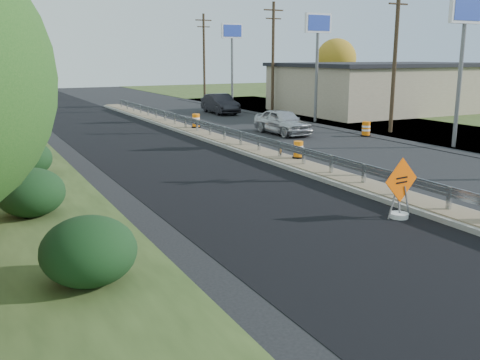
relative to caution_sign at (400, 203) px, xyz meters
name	(u,v)px	position (x,y,z in m)	size (l,w,h in m)	color
ground	(331,178)	(1.52, 5.47, -0.48)	(140.00, 140.00, 0.00)	black
milled_overlay	(151,149)	(-2.88, 15.47, -0.48)	(7.20, 120.00, 0.01)	black
median	(241,147)	(1.52, 13.47, -0.37)	(1.60, 55.00, 0.23)	gray
guardrail	(232,133)	(1.52, 14.47, 0.25)	(0.10, 46.15, 0.72)	silver
retail_building_near	(386,87)	(22.51, 25.47, 1.68)	(18.50, 12.50, 4.27)	tan
pylon_sign_south	(465,24)	(12.02, 8.47, 5.99)	(2.20, 0.30, 7.90)	slate
pylon_sign_mid	(318,33)	(12.02, 21.47, 5.99)	(2.20, 0.30, 7.90)	slate
pylon_sign_north	(232,39)	(12.02, 35.47, 5.99)	(2.20, 0.30, 7.90)	slate
utility_pole_smid	(395,55)	(13.02, 14.47, 4.45)	(1.90, 0.26, 9.40)	#473523
utility_pole_nmid	(273,55)	(13.02, 29.47, 4.45)	(1.90, 0.26, 9.40)	#473523
utility_pole_north	(204,55)	(13.02, 44.47, 4.45)	(1.90, 0.26, 9.40)	#473523
hedge_south	(89,251)	(-9.48, -0.53, 0.28)	(2.09, 2.09, 1.52)	black
hedge_mid	(31,192)	(-9.98, 5.47, 0.28)	(2.09, 2.09, 1.52)	black
hedge_north	(26,158)	(-9.48, 11.47, 0.28)	(2.09, 2.09, 1.52)	black
tree_far_yellow	(336,59)	(27.52, 39.47, 4.06)	(4.62, 4.62, 6.86)	#473523
caution_sign	(400,203)	(0.00, 0.00, 0.00)	(1.37, 0.57, 1.89)	white
barrel_median_mid	(298,150)	(2.07, 8.74, 0.13)	(0.54, 0.54, 0.79)	black
barrel_median_far	(196,121)	(2.07, 20.95, 0.18)	(0.62, 0.62, 0.91)	black
barrel_shoulder_near	(366,129)	(10.49, 13.89, -0.04)	(0.63, 0.63, 0.92)	black
barrel_shoulder_far	(224,104)	(10.72, 34.59, -0.09)	(0.56, 0.56, 0.81)	black
car_silver	(282,122)	(6.40, 17.11, 0.31)	(1.88, 4.67, 1.59)	#B3B3B8
car_dark_mid	(220,104)	(8.26, 30.30, 0.36)	(1.77, 5.08, 1.67)	black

